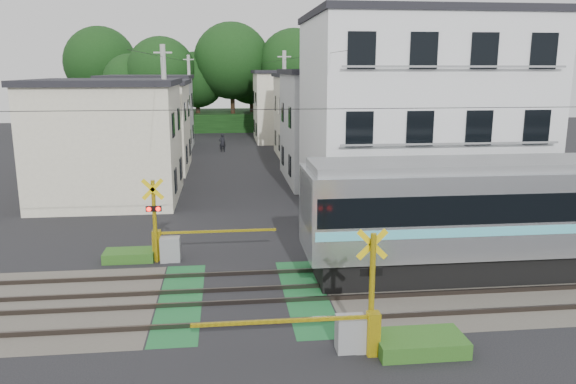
{
  "coord_description": "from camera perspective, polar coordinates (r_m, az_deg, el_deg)",
  "views": [
    {
      "loc": [
        -0.45,
        -16.04,
        6.81
      ],
      "look_at": [
        1.93,
        5.0,
        2.15
      ],
      "focal_mm": 35.0,
      "sensor_mm": 36.0,
      "label": 1
    }
  ],
  "objects": [
    {
      "name": "tree_hill",
      "position": [
        64.07,
        -5.94,
        11.41
      ],
      "size": [
        40.0,
        13.61,
        11.78
      ],
      "color": "#133411",
      "rests_on": "ground"
    },
    {
      "name": "crossing_signal_far",
      "position": [
        20.73,
        -12.12,
        -5.0
      ],
      "size": [
        4.74,
        0.65,
        3.09
      ],
      "color": "yellow",
      "rests_on": "ground"
    },
    {
      "name": "catenary",
      "position": [
        17.6,
        15.17,
        1.77
      ],
      "size": [
        60.0,
        5.04,
        7.0
      ],
      "color": "#2D2D33",
      "rests_on": "ground"
    },
    {
      "name": "pedestrian",
      "position": [
        47.33,
        -6.68,
        4.98
      ],
      "size": [
        0.64,
        0.51,
        1.53
      ],
      "primitive_type": "imported",
      "rotation": [
        0.0,
        0.0,
        3.43
      ],
      "color": "black",
      "rests_on": "ground"
    },
    {
      "name": "houses_row",
      "position": [
        42.11,
        -5.52,
        7.49
      ],
      "size": [
        22.07,
        31.35,
        6.8
      ],
      "color": "beige",
      "rests_on": "ground"
    },
    {
      "name": "ground",
      "position": [
        17.43,
        -4.54,
        -10.64
      ],
      "size": [
        120.0,
        120.0,
        0.0
      ],
      "primitive_type": "plane",
      "color": "black"
    },
    {
      "name": "track_bed",
      "position": [
        17.42,
        -4.54,
        -10.53
      ],
      "size": [
        120.0,
        120.0,
        0.14
      ],
      "color": "#47423A",
      "rests_on": "ground"
    },
    {
      "name": "weed_patches",
      "position": [
        17.41,
        1.34,
        -9.97
      ],
      "size": [
        10.25,
        8.8,
        0.4
      ],
      "color": "#2D5E1E",
      "rests_on": "ground"
    },
    {
      "name": "crossing_signal_near",
      "position": [
        14.14,
        6.79,
        -13.25
      ],
      "size": [
        4.74,
        0.65,
        3.09
      ],
      "color": "yellow",
      "rests_on": "ground"
    },
    {
      "name": "apartment_block",
      "position": [
        27.14,
        12.94,
        7.54
      ],
      "size": [
        10.2,
        8.36,
        9.3
      ],
      "color": "white",
      "rests_on": "ground"
    },
    {
      "name": "utility_poles",
      "position": [
        39.14,
        -7.39,
        8.3
      ],
      "size": [
        7.9,
        42.0,
        8.0
      ],
      "color": "#A5A5A0",
      "rests_on": "ground"
    }
  ]
}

